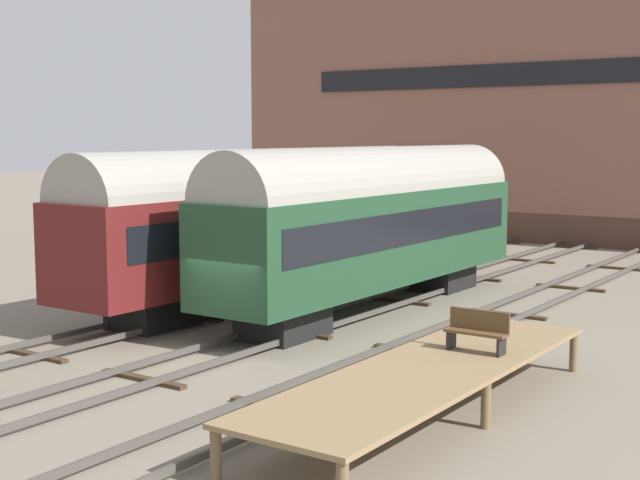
{
  "coord_description": "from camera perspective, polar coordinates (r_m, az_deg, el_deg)",
  "views": [
    {
      "loc": [
        15.06,
        -17.46,
        5.79
      ],
      "look_at": [
        -2.04,
        7.31,
        2.2
      ],
      "focal_mm": 50.0,
      "sensor_mm": 36.0,
      "label": 1
    }
  ],
  "objects": [
    {
      "name": "bench",
      "position": [
        19.86,
        10.05,
        -5.66
      ],
      "size": [
        1.4,
        0.4,
        0.91
      ],
      "color": "brown",
      "rests_on": "station_platform"
    },
    {
      "name": "track_left",
      "position": [
        26.52,
        -12.78,
        -5.67
      ],
      "size": [
        2.6,
        60.0,
        0.26
      ],
      "color": "#4C4742",
      "rests_on": "ground"
    },
    {
      "name": "ground_plane",
      "position": [
        23.77,
        -6.02,
        -7.34
      ],
      "size": [
        200.0,
        200.0,
        0.0
      ],
      "primitive_type": "plane",
      "color": "slate"
    },
    {
      "name": "train_car_maroon",
      "position": [
        31.33,
        -3.22,
        1.71
      ],
      "size": [
        2.98,
        17.71,
        5.29
      ],
      "color": "black",
      "rests_on": "ground"
    },
    {
      "name": "track_right",
      "position": [
        21.38,
        2.41,
        -8.53
      ],
      "size": [
        2.6,
        60.0,
        0.26
      ],
      "color": "#4C4742",
      "rests_on": "ground"
    },
    {
      "name": "station_platform",
      "position": [
        18.55,
        7.03,
        -8.33
      ],
      "size": [
        2.81,
        10.66,
        1.05
      ],
      "color": "#8C704C",
      "rests_on": "ground"
    },
    {
      "name": "train_car_green",
      "position": [
        29.23,
        3.45,
        1.42
      ],
      "size": [
        3.02,
        15.15,
        5.38
      ],
      "color": "black",
      "rests_on": "ground"
    },
    {
      "name": "warehouse_building",
      "position": [
        53.99,
        15.26,
        9.02
      ],
      "size": [
        36.93,
        11.55,
        16.2
      ],
      "color": "#4F342A",
      "rests_on": "ground"
    },
    {
      "name": "track_middle",
      "position": [
        23.74,
        -6.03,
        -7.0
      ],
      "size": [
        2.6,
        60.0,
        0.26
      ],
      "color": "#4C4742",
      "rests_on": "ground"
    }
  ]
}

